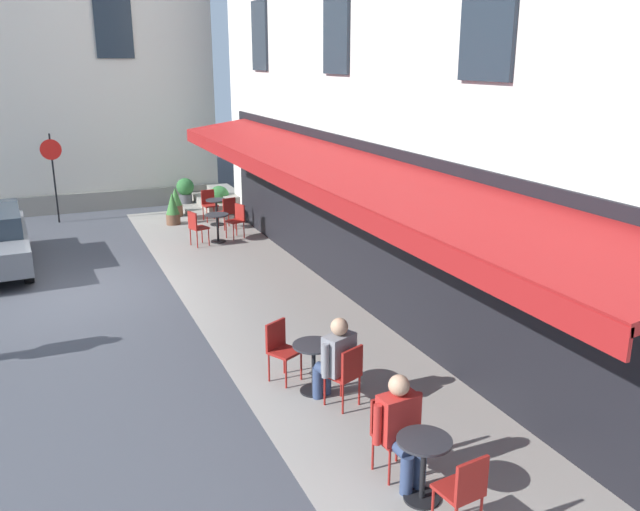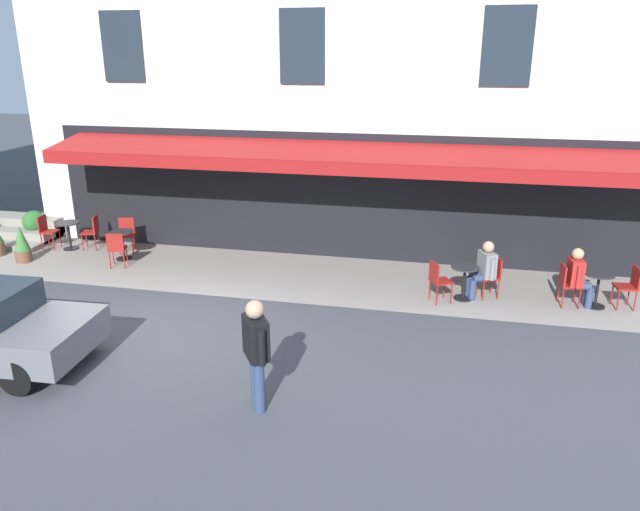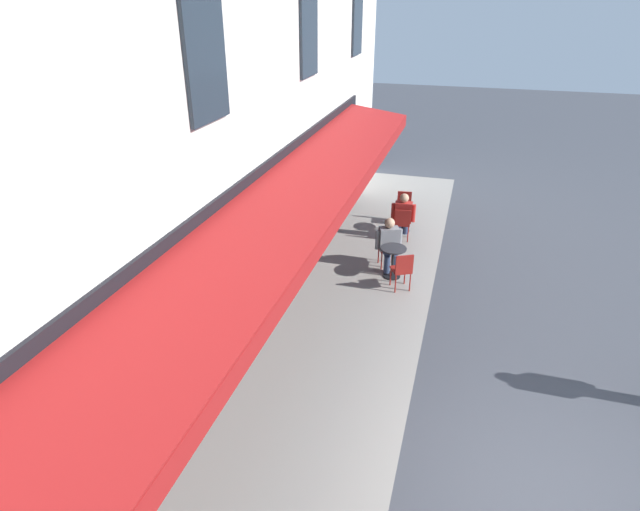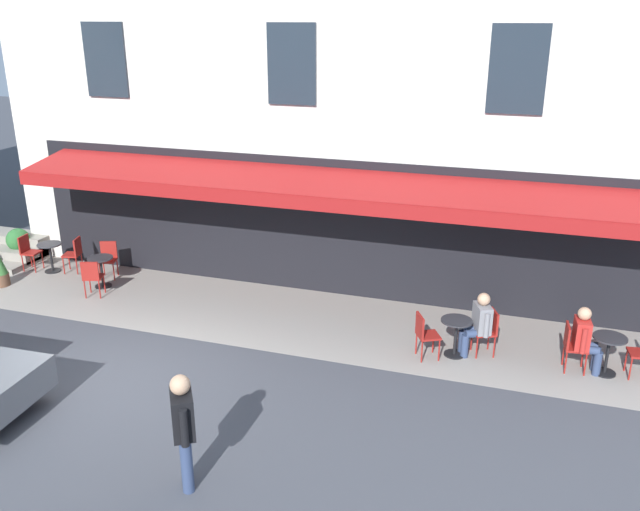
# 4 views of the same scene
# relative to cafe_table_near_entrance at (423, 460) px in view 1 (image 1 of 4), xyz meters

# --- Properties ---
(ground_plane) EXTENTS (70.00, 70.00, 0.00)m
(ground_plane) POSITION_rel_cafe_table_near_entrance_xyz_m (8.46, 2.93, -0.49)
(ground_plane) COLOR #42444C
(sidewalk_cafe_terrace) EXTENTS (20.50, 3.20, 0.01)m
(sidewalk_cafe_terrace) POSITION_rel_cafe_table_near_entrance_xyz_m (5.21, -0.47, -0.49)
(sidewalk_cafe_terrace) COLOR gray
(sidewalk_cafe_terrace) RESTS_ON ground_plane
(back_alley_steps) EXTENTS (2.40, 1.75, 0.60)m
(back_alley_steps) POSITION_rel_cafe_table_near_entrance_xyz_m (15.06, -1.66, -0.25)
(back_alley_steps) COLOR gray
(back_alley_steps) RESTS_ON ground_plane
(cafe_table_near_entrance) EXTENTS (0.60, 0.60, 0.75)m
(cafe_table_near_entrance) POSITION_rel_cafe_table_near_entrance_xyz_m (0.00, 0.00, 0.00)
(cafe_table_near_entrance) COLOR black
(cafe_table_near_entrance) RESTS_ON ground_plane
(cafe_chair_red_by_window) EXTENTS (0.44, 0.44, 0.91)m
(cafe_chair_red_by_window) POSITION_rel_cafe_table_near_entrance_xyz_m (0.63, 0.06, 0.06)
(cafe_chair_red_by_window) COLOR maroon
(cafe_chair_red_by_window) RESTS_ON ground_plane
(cafe_chair_red_under_awning) EXTENTS (0.45, 0.45, 0.91)m
(cafe_chair_red_under_awning) POSITION_rel_cafe_table_near_entrance_xyz_m (-0.63, -0.08, 0.06)
(cafe_chair_red_under_awning) COLOR maroon
(cafe_chair_red_under_awning) RESTS_ON ground_plane
(cafe_table_mid_terrace) EXTENTS (0.60, 0.60, 0.75)m
(cafe_table_mid_terrace) POSITION_rel_cafe_table_near_entrance_xyz_m (2.71, 0.15, 0.00)
(cafe_table_mid_terrace) COLOR black
(cafe_table_mid_terrace) RESTS_ON ground_plane
(cafe_chair_red_corner_right) EXTENTS (0.54, 0.54, 0.91)m
(cafe_chair_red_corner_right) POSITION_rel_cafe_table_near_entrance_xyz_m (3.27, 0.45, 0.06)
(cafe_chair_red_corner_right) COLOR maroon
(cafe_chair_red_corner_right) RESTS_ON ground_plane
(cafe_chair_red_facing_street) EXTENTS (0.52, 0.52, 0.91)m
(cafe_chair_red_facing_street) POSITION_rel_cafe_table_near_entrance_xyz_m (2.13, -0.10, 0.06)
(cafe_chair_red_facing_street) COLOR maroon
(cafe_chair_red_facing_street) RESTS_ON ground_plane
(cafe_table_streetside) EXTENTS (0.60, 0.60, 0.75)m
(cafe_table_streetside) POSITION_rel_cafe_table_near_entrance_xyz_m (11.25, -0.68, 0.00)
(cafe_table_streetside) COLOR black
(cafe_table_streetside) RESTS_ON ground_plane
(cafe_chair_red_kerbside) EXTENTS (0.50, 0.50, 0.91)m
(cafe_chair_red_kerbside) POSITION_rel_cafe_table_near_entrance_xyz_m (11.06, -0.07, 0.06)
(cafe_chair_red_kerbside) COLOR maroon
(cafe_chair_red_kerbside) RESTS_ON ground_plane
(cafe_chair_red_near_door) EXTENTS (0.51, 0.51, 0.91)m
(cafe_chair_red_near_door) POSITION_rel_cafe_table_near_entrance_xyz_m (11.46, -1.27, 0.06)
(cafe_chair_red_near_door) COLOR maroon
(cafe_chair_red_near_door) RESTS_ON ground_plane
(cafe_table_far_end) EXTENTS (0.60, 0.60, 0.75)m
(cafe_table_far_end) POSITION_rel_cafe_table_near_entrance_xyz_m (13.08, -1.13, 0.00)
(cafe_table_far_end) COLOR black
(cafe_table_far_end) RESTS_ON ground_plane
(cafe_chair_red_corner_left) EXTENTS (0.44, 0.44, 0.91)m
(cafe_chair_red_corner_left) POSITION_rel_cafe_table_near_entrance_xyz_m (13.71, -1.07, 0.06)
(cafe_chair_red_corner_left) COLOR maroon
(cafe_chair_red_corner_left) RESTS_ON ground_plane
(cafe_chair_red_back_row) EXTENTS (0.49, 0.49, 0.91)m
(cafe_chair_red_back_row) POSITION_rel_cafe_table_near_entrance_xyz_m (12.47, -1.29, 0.06)
(cafe_chair_red_back_row) COLOR maroon
(cafe_chair_red_back_row) RESTS_ON ground_plane
(seated_patron_in_red) EXTENTS (0.55, 0.64, 1.28)m
(seated_patron_in_red) POSITION_rel_cafe_table_near_entrance_xyz_m (0.42, 0.04, 0.20)
(seated_patron_in_red) COLOR navy
(seated_patron_in_red) RESTS_ON ground_plane
(seated_companion_in_grey) EXTENTS (0.61, 0.60, 1.28)m
(seated_companion_in_grey) POSITION_rel_cafe_table_near_entrance_xyz_m (2.33, -0.01, 0.20)
(seated_companion_in_grey) COLOR navy
(seated_companion_in_grey) RESTS_ON ground_plane
(no_parking_sign) EXTENTS (0.11, 0.59, 2.60)m
(no_parking_sign) POSITION_rel_cafe_table_near_entrance_xyz_m (15.19, 3.10, 1.30)
(no_parking_sign) COLOR black
(no_parking_sign) RESTS_ON ground_plane
(potted_plant_mid_terrace) EXTENTS (0.56, 0.56, 0.96)m
(potted_plant_mid_terrace) POSITION_rel_cafe_table_near_entrance_xyz_m (15.76, -0.80, 0.06)
(potted_plant_mid_terrace) COLOR #4C4C51
(potted_plant_mid_terrace) RESTS_ON ground_plane
(potted_plant_entrance_right) EXTENTS (0.41, 0.41, 0.88)m
(potted_plant_entrance_right) POSITION_rel_cafe_table_near_entrance_xyz_m (14.66, -0.26, -0.06)
(potted_plant_entrance_right) COLOR brown
(potted_plant_entrance_right) RESTS_ON ground_plane
(potted_plant_under_sign) EXTENTS (0.61, 0.61, 0.88)m
(potted_plant_under_sign) POSITION_rel_cafe_table_near_entrance_xyz_m (14.46, -1.57, -0.01)
(potted_plant_under_sign) COLOR #4C4C51
(potted_plant_under_sign) RESTS_ON ground_plane
(potted_plant_by_steps) EXTENTS (0.41, 0.41, 0.95)m
(potted_plant_by_steps) POSITION_rel_cafe_table_near_entrance_xyz_m (13.65, 0.03, -0.03)
(potted_plant_by_steps) COLOR brown
(potted_plant_by_steps) RESTS_ON ground_plane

